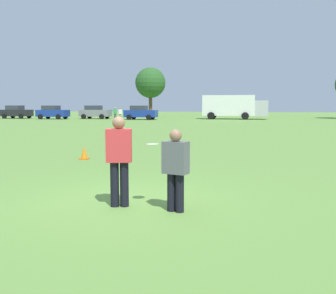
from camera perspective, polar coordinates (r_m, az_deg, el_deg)
name	(u,v)px	position (r m, az deg, el deg)	size (l,w,h in m)	color
ground_plane	(127,201)	(8.17, -5.98, -7.78)	(192.76, 192.76, 0.00)	#608C3D
player_thrower	(119,156)	(7.55, -7.14, -1.34)	(0.53, 0.38, 1.75)	black
player_defender	(176,166)	(7.15, 1.12, -2.79)	(0.51, 0.39, 1.53)	black
frisbee	(152,144)	(7.50, -2.40, 0.43)	(0.27, 0.27, 0.06)	white
traffic_cone	(84,153)	(14.44, -12.13, -0.84)	(0.32, 0.32, 0.48)	#D8590C
parked_car_near_left	(16,112)	(59.20, -21.25, 4.80)	(4.28, 2.36, 1.82)	black
parked_car_mid_left	(52,112)	(55.14, -16.50, 4.89)	(4.28, 2.36, 1.82)	navy
parked_car_center	(95,112)	(54.76, -10.60, 5.03)	(4.28, 2.36, 1.82)	slate
parked_car_mid_right	(140,112)	(51.14, -4.04, 5.05)	(4.28, 2.36, 1.82)	navy
box_truck	(233,106)	(53.06, 9.53, 5.91)	(8.60, 3.26, 3.18)	white
bystander_sideline_watcher	(120,113)	(47.49, -7.04, 4.90)	(0.46, 0.51, 1.60)	gray
bystander_far_jogger	(115,113)	(49.33, -7.72, 4.95)	(0.51, 0.40, 1.62)	#4C4C51
tree_west_oak	(150,83)	(62.26, -2.58, 9.32)	(4.76, 4.76, 7.74)	brown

